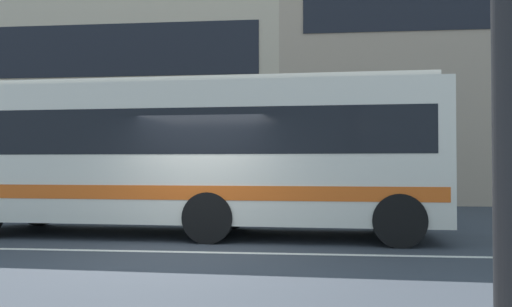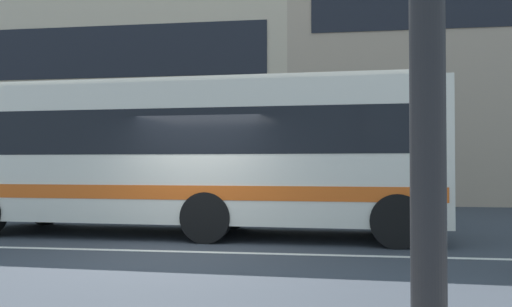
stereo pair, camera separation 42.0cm
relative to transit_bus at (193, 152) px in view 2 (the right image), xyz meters
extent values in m
plane|color=#333840|center=(0.43, -2.25, -1.82)|extent=(160.00, 160.00, 0.00)
cube|color=silver|center=(0.43, -2.25, -1.81)|extent=(60.00, 0.16, 0.01)
cube|color=#C6B396|center=(-8.29, 13.50, 3.41)|extent=(19.34, 9.61, 10.45)
cube|color=black|center=(-8.29, 8.68, 4.24)|extent=(17.79, 0.04, 2.09)
cube|color=silver|center=(0.00, 0.00, -0.05)|extent=(10.61, 2.96, 2.83)
cube|color=black|center=(0.00, 0.00, 0.37)|extent=(9.98, 2.96, 0.91)
cube|color=#DC5919|center=(0.00, 0.00, -0.83)|extent=(10.40, 2.98, 0.28)
cube|color=beige|center=(0.00, 0.00, 1.43)|extent=(10.17, 2.54, 0.12)
cylinder|color=black|center=(-4.21, 1.34, -1.32)|extent=(1.01, 0.32, 1.00)
cylinder|color=black|center=(0.59, -1.20, -1.32)|extent=(1.01, 0.32, 1.00)
cylinder|color=black|center=(0.68, 1.15, -1.32)|extent=(1.01, 0.32, 1.00)
cylinder|color=black|center=(4.21, -1.34, -1.32)|extent=(1.01, 0.32, 1.00)
cylinder|color=black|center=(4.30, 1.01, -1.32)|extent=(1.01, 0.32, 1.00)
camera|label=1|loc=(2.59, -11.31, -0.29)|focal=36.95mm
camera|label=2|loc=(3.00, -11.26, -0.29)|focal=36.95mm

